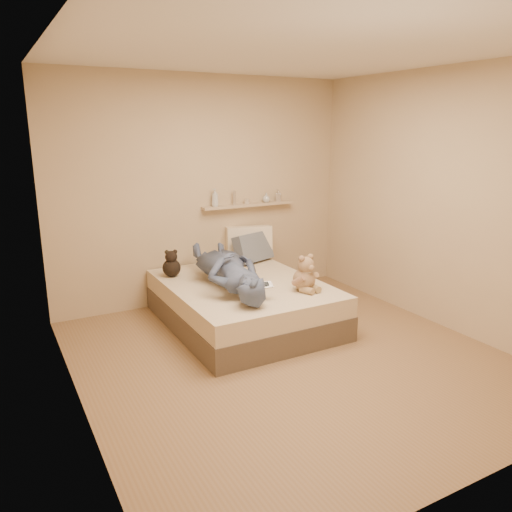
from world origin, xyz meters
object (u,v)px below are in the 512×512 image
teddy_bear (305,276)px  game_console (264,285)px  person (228,269)px  bed (243,303)px  pillow_grey (253,248)px  pillow_cream (249,243)px  dark_plush (171,265)px  wall_shelf (249,205)px

teddy_bear → game_console: bearing=-174.4°
teddy_bear → person: bearing=141.4°
bed → teddy_bear: (0.42, -0.52, 0.38)m
bed → teddy_bear: bearing=-51.3°
bed → pillow_grey: size_ratio=3.80×
pillow_grey → person: (-0.68, -0.73, 0.02)m
bed → pillow_cream: bearing=58.4°
teddy_bear → dark_plush: (-0.99, 1.09, -0.02)m
wall_shelf → bed: bearing=-121.2°
person → wall_shelf: wall_shelf is taller
teddy_bear → pillow_cream: (0.09, 1.35, 0.05)m
teddy_bear → pillow_grey: size_ratio=0.74×
game_console → pillow_grey: 1.38m
bed → person: size_ratio=1.22×
bed → pillow_cream: (0.51, 0.83, 0.43)m
teddy_bear → pillow_grey: 1.22m
pillow_grey → person: bearing=-133.1°
game_console → pillow_cream: bearing=67.4°
pillow_cream → wall_shelf: bearing=63.6°
bed → game_console: 0.68m
person → bed: bearing=-160.7°
dark_plush → person: (0.39, -0.60, 0.06)m
bed → game_console: (-0.07, -0.57, 0.37)m
game_console → person: bearing=102.2°
person → pillow_grey: bearing=-125.1°
teddy_bear → pillow_cream: size_ratio=0.67×
teddy_bear → pillow_grey: bearing=86.5°
bed → wall_shelf: 1.38m
teddy_bear → dark_plush: 1.47m
teddy_bear → bed: bearing=128.7°
game_console → teddy_bear: teddy_bear is taller
pillow_grey → person: person is taller
bed → person: (-0.19, -0.04, 0.41)m
bed → pillow_cream: 1.06m
bed → dark_plush: dark_plush is taller
pillow_cream → person: (-0.70, -0.87, -0.01)m
bed → dark_plush: 0.88m
game_console → person: 0.55m
bed → pillow_cream: pillow_cream is taller
teddy_bear → wall_shelf: 1.52m
bed → wall_shelf: size_ratio=1.58×
pillow_grey → wall_shelf: 0.53m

